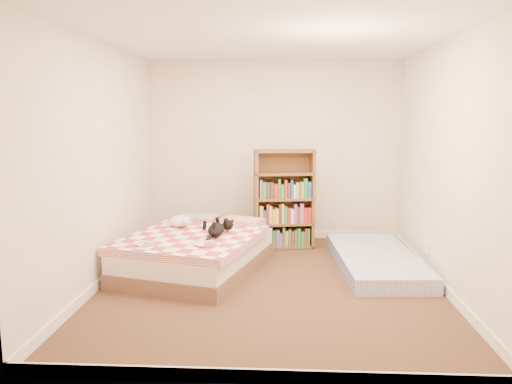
{
  "coord_description": "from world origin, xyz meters",
  "views": [
    {
      "loc": [
        0.12,
        -5.05,
        1.76
      ],
      "look_at": [
        -0.16,
        0.3,
        0.93
      ],
      "focal_mm": 35.0,
      "sensor_mm": 36.0,
      "label": 1
    }
  ],
  "objects_px": {
    "bed": "(197,251)",
    "floor_mattress": "(376,260)",
    "white_dog": "(181,221)",
    "bookshelf": "(284,210)",
    "black_cat": "(217,229)"
  },
  "relations": [
    {
      "from": "bed",
      "to": "floor_mattress",
      "type": "height_order",
      "value": "bed"
    },
    {
      "from": "bed",
      "to": "white_dog",
      "type": "distance_m",
      "value": 0.47
    },
    {
      "from": "bookshelf",
      "to": "white_dog",
      "type": "xyz_separation_m",
      "value": [
        -1.23,
        -0.76,
        0.01
      ]
    },
    {
      "from": "bed",
      "to": "black_cat",
      "type": "distance_m",
      "value": 0.38
    },
    {
      "from": "bookshelf",
      "to": "black_cat",
      "type": "xyz_separation_m",
      "value": [
        -0.75,
        -1.14,
        0.01
      ]
    },
    {
      "from": "bed",
      "to": "white_dog",
      "type": "height_order",
      "value": "white_dog"
    },
    {
      "from": "floor_mattress",
      "to": "bed",
      "type": "bearing_deg",
      "value": -177.81
    },
    {
      "from": "floor_mattress",
      "to": "black_cat",
      "type": "distance_m",
      "value": 1.88
    },
    {
      "from": "floor_mattress",
      "to": "black_cat",
      "type": "bearing_deg",
      "value": -174.31
    },
    {
      "from": "bed",
      "to": "black_cat",
      "type": "relative_size",
      "value": 3.07
    },
    {
      "from": "bookshelf",
      "to": "black_cat",
      "type": "relative_size",
      "value": 1.92
    },
    {
      "from": "bed",
      "to": "floor_mattress",
      "type": "distance_m",
      "value": 2.07
    },
    {
      "from": "bed",
      "to": "black_cat",
      "type": "xyz_separation_m",
      "value": [
        0.24,
        -0.09,
        0.28
      ]
    },
    {
      "from": "bed",
      "to": "white_dog",
      "type": "xyz_separation_m",
      "value": [
        -0.24,
        0.29,
        0.28
      ]
    },
    {
      "from": "bookshelf",
      "to": "black_cat",
      "type": "height_order",
      "value": "bookshelf"
    }
  ]
}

